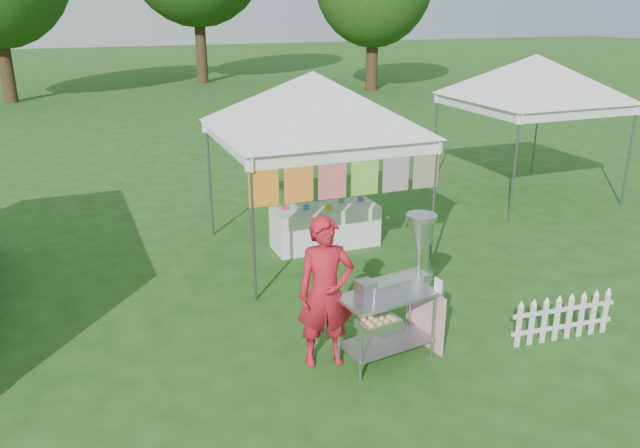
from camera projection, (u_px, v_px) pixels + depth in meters
name	position (u px, v px, depth m)	size (l,w,h in m)	color
ground	(416.00, 353.00, 7.53)	(120.00, 120.00, 0.00)	#224814
canopy_main	(313.00, 72.00, 9.60)	(4.24, 4.24, 3.45)	#59595E
canopy_right	(537.00, 55.00, 12.80)	(4.24, 4.24, 3.45)	#59595E
donut_cart	(402.00, 278.00, 7.14)	(1.25, 1.01, 1.72)	gray
vendor	(326.00, 292.00, 7.05)	(0.66, 0.43, 1.80)	#AF1523
picket_fence	(563.00, 319.00, 7.74)	(1.44, 0.14, 0.56)	silver
display_table	(325.00, 227.00, 10.73)	(1.80, 0.70, 0.71)	white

